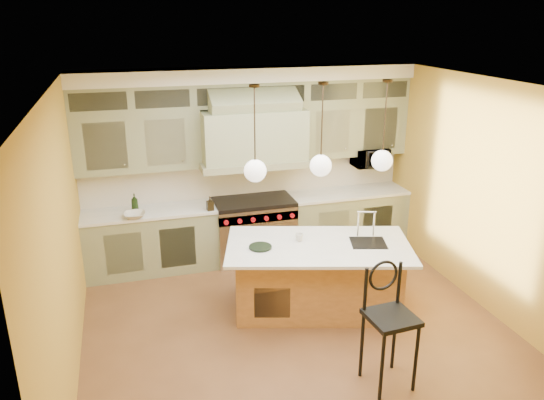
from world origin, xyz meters
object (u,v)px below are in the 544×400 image
object	(u,v)px
kitchen_island	(318,275)
microwave	(370,157)
range	(254,229)
counter_stool	(389,318)

from	to	relation	value
kitchen_island	microwave	bearing A→B (deg)	65.40
range	kitchen_island	world-z (taller)	kitchen_island
range	kitchen_island	xyz separation A→B (m)	(0.40, -1.70, -0.01)
range	kitchen_island	distance (m)	1.74
range	microwave	world-z (taller)	microwave
range	counter_stool	size ratio (longest dim) A/B	0.92
kitchen_island	microwave	size ratio (longest dim) A/B	4.63
microwave	counter_stool	bearing A→B (deg)	-112.40
kitchen_island	range	bearing A→B (deg)	119.40
counter_stool	microwave	distance (m)	3.70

